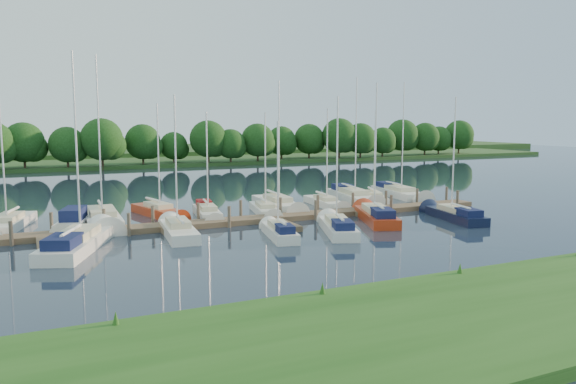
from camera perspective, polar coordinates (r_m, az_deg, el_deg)
name	(u,v)px	position (r m, az deg, el deg)	size (l,w,h in m)	color
ground	(315,241)	(36.96, 2.79, -4.97)	(260.00, 260.00, 0.00)	#1B2736
near_bank	(503,312)	(24.47, 21.04, -11.31)	(90.00, 10.00, 0.50)	#1E4B15
dock	(271,220)	(43.39, -1.75, -2.85)	(40.00, 6.00, 0.40)	brown
mooring_pilings	(265,213)	(44.34, -2.33, -2.11)	(38.24, 2.84, 2.00)	#473D33
far_shore	(125,161)	(108.47, -16.18, 3.03)	(180.00, 30.00, 0.60)	#204119
distant_hill	(107,152)	(133.15, -17.91, 3.89)	(220.00, 40.00, 1.40)	#315625
treeline	(136,144)	(95.42, -15.17, 4.75)	(145.32, 10.13, 8.02)	#38281C
sailboat_n_0	(8,225)	(45.55, -26.55, -3.05)	(3.79, 8.38, 10.59)	white
motorboat	(73,224)	(43.64, -20.97, -3.04)	(3.22, 6.21, 1.92)	white
sailboat_n_2	(102,220)	(45.08, -18.33, -2.74)	(2.82, 10.38, 13.07)	white
sailboat_n_3	(159,213)	(47.48, -13.01, -2.06)	(3.22, 7.49, 9.60)	#A52B0F
sailboat_n_4	(207,213)	(46.16, -8.19, -2.16)	(2.47, 6.95, 8.90)	white
sailboat_n_5	(265,211)	(47.42, -2.35, -1.90)	(2.82, 6.99, 8.83)	white
sailboat_n_6	(278,205)	(50.16, -1.01, -1.38)	(2.72, 9.23, 11.66)	white
sailboat_n_7	(326,203)	(51.63, 3.86, -1.16)	(2.36, 7.35, 9.26)	white
sailboat_n_8	(353,198)	(55.16, 6.63, -0.57)	(3.54, 9.84, 12.36)	white
sailboat_n_9	(373,198)	(55.46, 8.67, -0.63)	(3.74, 7.10, 9.10)	white
sailboat_n_10	(399,194)	(59.07, 11.24, -0.16)	(3.35, 9.65, 12.04)	white
sailboat_s_0	(78,244)	(36.83, -20.52, -4.94)	(5.33, 9.67, 12.45)	white
sailboat_s_1	(178,231)	(39.25, -11.11, -3.96)	(2.49, 7.79, 9.98)	white
sailboat_s_2	(279,233)	(37.92, -0.90, -4.15)	(2.49, 6.31, 8.17)	white
sailboat_s_3	(337,228)	(39.69, 5.04, -3.65)	(3.99, 7.67, 9.91)	white
sailboat_s_4	(376,217)	(44.45, 8.88, -2.51)	(4.59, 8.62, 11.16)	#A52B0F
sailboat_s_5	(454,216)	(46.50, 16.52, -2.32)	(3.20, 7.96, 10.07)	black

